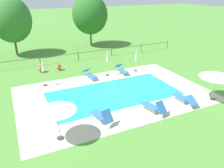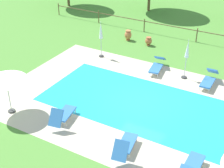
% 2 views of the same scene
% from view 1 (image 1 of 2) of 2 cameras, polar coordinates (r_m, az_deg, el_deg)
% --- Properties ---
extents(ground_plane, '(160.00, 160.00, 0.00)m').
position_cam_1_polar(ground_plane, '(17.27, 0.53, -2.46)').
color(ground_plane, '#518E38').
extents(pool_deck_paving, '(14.49, 9.37, 0.01)m').
position_cam_1_polar(pool_deck_paving, '(17.27, 0.53, -2.45)').
color(pool_deck_paving, beige).
rests_on(pool_deck_paving, ground).
extents(swimming_pool_water, '(10.00, 4.88, 0.01)m').
position_cam_1_polar(swimming_pool_water, '(17.27, 0.53, -2.45)').
color(swimming_pool_water, '#23A8C1').
rests_on(swimming_pool_water, ground).
extents(pool_coping_rim, '(10.48, 5.36, 0.01)m').
position_cam_1_polar(pool_coping_rim, '(17.27, 0.53, -2.43)').
color(pool_coping_rim, beige).
rests_on(pool_coping_rim, ground).
extents(sun_lounger_north_near_steps, '(0.62, 2.00, 0.84)m').
position_cam_1_polar(sun_lounger_north_near_steps, '(21.24, 2.53, 3.74)').
color(sun_lounger_north_near_steps, '#3370BC').
rests_on(sun_lounger_north_near_steps, ground).
extents(sun_lounger_north_mid, '(0.91, 1.93, 0.99)m').
position_cam_1_polar(sun_lounger_north_mid, '(14.88, 10.66, -5.77)').
color(sun_lounger_north_mid, '#3370BC').
rests_on(sun_lounger_north_mid, ground).
extents(sun_lounger_north_far, '(0.92, 1.89, 1.02)m').
position_cam_1_polar(sun_lounger_north_far, '(13.67, -2.73, -8.19)').
color(sun_lounger_north_far, '#3370BC').
rests_on(sun_lounger_north_far, ground).
extents(sun_lounger_north_end, '(0.61, 2.05, 0.76)m').
position_cam_1_polar(sun_lounger_north_end, '(16.61, 18.14, -3.47)').
color(sun_lounger_north_end, '#3370BC').
rests_on(sun_lounger_north_end, ground).
extents(sun_lounger_south_near_corner, '(0.89, 2.10, 0.78)m').
position_cam_1_polar(sun_lounger_south_near_corner, '(20.16, -5.78, 2.49)').
color(sun_lounger_south_near_corner, '#3370BC').
rests_on(sun_lounger_south_near_corner, ground).
extents(patio_umbrella_open_foreground, '(2.03, 2.03, 2.22)m').
position_cam_1_polar(patio_umbrella_open_foreground, '(11.72, -14.12, -5.86)').
color(patio_umbrella_open_foreground, '#383838').
rests_on(patio_umbrella_open_foreground, ground).
extents(patio_umbrella_open_by_bench, '(2.48, 2.48, 2.19)m').
position_cam_1_polar(patio_umbrella_open_by_bench, '(17.24, 25.63, 2.13)').
color(patio_umbrella_open_by_bench, '#383838').
rests_on(patio_umbrella_open_by_bench, ground).
extents(patio_umbrella_closed_row_west, '(0.32, 0.32, 2.43)m').
position_cam_1_polar(patio_umbrella_closed_row_west, '(18.90, -17.47, 4.13)').
color(patio_umbrella_closed_row_west, '#383838').
rests_on(patio_umbrella_closed_row_west, ground).
extents(patio_umbrella_closed_row_mid_west, '(0.32, 0.32, 2.41)m').
position_cam_1_polar(patio_umbrella_closed_row_mid_west, '(20.32, -1.22, 6.49)').
color(patio_umbrella_closed_row_mid_west, '#383838').
rests_on(patio_umbrella_closed_row_mid_west, ground).
extents(patio_umbrella_closed_row_centre, '(0.32, 0.32, 2.32)m').
position_cam_1_polar(patio_umbrella_closed_row_centre, '(21.62, 6.25, 6.98)').
color(patio_umbrella_closed_row_centre, '#383838').
rests_on(patio_umbrella_closed_row_centre, ground).
extents(terracotta_urn_near_fence, '(0.48, 0.48, 0.62)m').
position_cam_1_polar(terracotta_urn_near_fence, '(22.68, -13.60, 4.30)').
color(terracotta_urn_near_fence, '#B7663D').
rests_on(terracotta_urn_near_fence, ground).
extents(terracotta_urn_by_tree, '(0.51, 0.51, 0.77)m').
position_cam_1_polar(terracotta_urn_by_tree, '(22.54, -17.94, 3.87)').
color(terracotta_urn_by_tree, '#C67547').
rests_on(terracotta_urn_by_tree, ground).
extents(perimeter_fence, '(25.25, 0.08, 1.05)m').
position_cam_1_polar(perimeter_fence, '(25.38, -8.75, 7.63)').
color(perimeter_fence, brown).
rests_on(perimeter_fence, ground).
extents(tree_west_mid, '(4.77, 4.77, 6.90)m').
position_cam_1_polar(tree_west_mid, '(31.34, -5.72, 17.44)').
color(tree_west_mid, brown).
rests_on(tree_west_mid, ground).
extents(tree_centre, '(4.58, 4.58, 6.83)m').
position_cam_1_polar(tree_centre, '(28.85, -24.64, 14.86)').
color(tree_centre, brown).
rests_on(tree_centre, ground).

